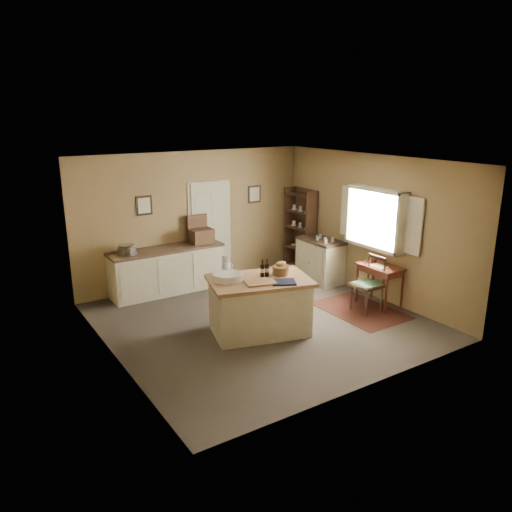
{
  "coord_description": "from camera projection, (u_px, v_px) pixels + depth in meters",
  "views": [
    {
      "loc": [
        -4.34,
        -6.57,
        3.44
      ],
      "look_at": [
        -0.06,
        0.07,
        1.15
      ],
      "focal_mm": 35.0,
      "sensor_mm": 36.0,
      "label": 1
    }
  ],
  "objects": [
    {
      "name": "wall_right",
      "position": [
        371.0,
        226.0,
        9.45
      ],
      "size": [
        0.1,
        5.0,
        2.7
      ],
      "primitive_type": "cube",
      "color": "olive",
      "rests_on": "ground"
    },
    {
      "name": "wall_left",
      "position": [
        110.0,
        270.0,
        6.85
      ],
      "size": [
        0.1,
        5.0,
        2.7
      ],
      "primitive_type": "cube",
      "color": "olive",
      "rests_on": "ground"
    },
    {
      "name": "right_cabinet",
      "position": [
        320.0,
        260.0,
        10.43
      ],
      "size": [
        0.57,
        1.03,
        0.99
      ],
      "color": "beige",
      "rests_on": "ground"
    },
    {
      "name": "rug",
      "position": [
        360.0,
        310.0,
        8.97
      ],
      "size": [
        1.1,
        1.6,
        0.01
      ],
      "primitive_type": "cube",
      "rotation": [
        0.0,
        0.0,
        -0.0
      ],
      "color": "#441C13",
      "rests_on": "ground"
    },
    {
      "name": "work_island",
      "position": [
        259.0,
        304.0,
        7.96
      ],
      "size": [
        1.79,
        1.41,
        1.2
      ],
      "rotation": [
        0.0,
        0.0,
        -0.27
      ],
      "color": "beige",
      "rests_on": "ground"
    },
    {
      "name": "ground",
      "position": [
        261.0,
        321.0,
        8.52
      ],
      "size": [
        5.0,
        5.0,
        0.0
      ],
      "primitive_type": "plane",
      "color": "#50463D",
      "rests_on": "ground"
    },
    {
      "name": "writing_desk",
      "position": [
        380.0,
        271.0,
        9.02
      ],
      "size": [
        0.49,
        0.8,
        0.82
      ],
      "color": "#3A140D",
      "rests_on": "ground"
    },
    {
      "name": "ceiling",
      "position": [
        262.0,
        161.0,
        7.77
      ],
      "size": [
        5.0,
        5.0,
        0.0
      ],
      "primitive_type": "plane",
      "color": "silver",
      "rests_on": "wall_back"
    },
    {
      "name": "framed_prints",
      "position": [
        203.0,
        199.0,
        10.15
      ],
      "size": [
        2.82,
        0.02,
        0.38
      ],
      "color": "black",
      "rests_on": "ground"
    },
    {
      "name": "door",
      "position": [
        210.0,
        230.0,
        10.4
      ],
      "size": [
        0.97,
        0.06,
        2.11
      ],
      "primitive_type": "cube",
      "color": "#B4B899",
      "rests_on": "ground"
    },
    {
      "name": "window",
      "position": [
        377.0,
        218.0,
        9.19
      ],
      "size": [
        0.25,
        1.99,
        1.12
      ],
      "color": "beige",
      "rests_on": "ground"
    },
    {
      "name": "desk_chair",
      "position": [
        367.0,
        285.0,
        8.81
      ],
      "size": [
        0.46,
        0.46,
        0.98
      ],
      "primitive_type": null,
      "rotation": [
        0.0,
        0.0,
        0.01
      ],
      "color": "#311D14",
      "rests_on": "ground"
    },
    {
      "name": "wall_back",
      "position": [
        194.0,
        218.0,
        10.16
      ],
      "size": [
        5.0,
        0.1,
        2.7
      ],
      "primitive_type": "cube",
      "color": "olive",
      "rests_on": "ground"
    },
    {
      "name": "sideboard",
      "position": [
        168.0,
        269.0,
        9.77
      ],
      "size": [
        2.24,
        0.64,
        1.18
      ],
      "color": "beige",
      "rests_on": "ground"
    },
    {
      "name": "wall_front",
      "position": [
        373.0,
        289.0,
        6.13
      ],
      "size": [
        5.0,
        0.1,
        2.7
      ],
      "primitive_type": "cube",
      "color": "olive",
      "rests_on": "ground"
    },
    {
      "name": "shelving_unit",
      "position": [
        301.0,
        230.0,
        11.06
      ],
      "size": [
        0.31,
        0.82,
        1.83
      ],
      "color": "#311D14",
      "rests_on": "ground"
    }
  ]
}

